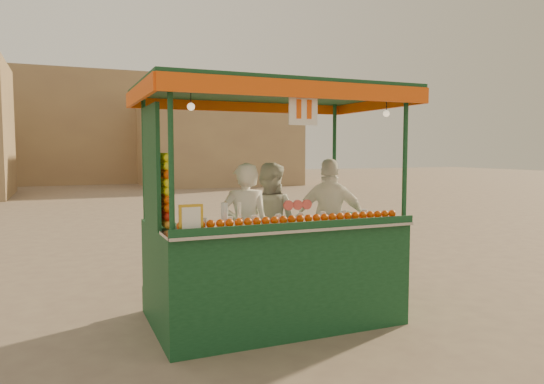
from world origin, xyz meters
name	(u,v)px	position (x,y,z in m)	size (l,w,h in m)	color
ground	(237,317)	(0.00, 0.00, 0.00)	(90.00, 90.00, 0.00)	brown
building_right	(218,144)	(7.00, 24.00, 2.50)	(9.00, 6.00, 5.00)	#A3865C
building_center	(58,129)	(-2.00, 30.00, 3.50)	(14.00, 7.00, 7.00)	#A3865C
juice_cart	(268,247)	(0.29, -0.31, 0.90)	(3.07, 1.99, 2.79)	#0F391C
vendor_left	(245,230)	(0.04, -0.20, 1.11)	(0.64, 0.50, 1.58)	white
vendor_middle	(269,222)	(0.55, 0.28, 1.11)	(0.96, 0.96, 1.56)	silver
vendor_right	(330,220)	(1.29, -0.03, 1.13)	(1.02, 0.79, 1.62)	white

